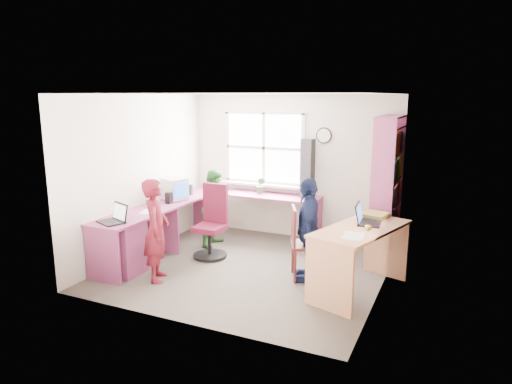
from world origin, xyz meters
TOP-DOWN VIEW (x-y plane):
  - room at (0.01, 0.10)m, footprint 3.64×3.44m
  - l_desk at (-1.31, -0.28)m, footprint 2.38×2.95m
  - right_desk at (1.56, -0.13)m, footprint 1.05×1.56m
  - bookshelf at (1.65, 1.19)m, footprint 0.30×1.02m
  - swivel_chair at (-0.73, 0.26)m, footprint 0.51×0.51m
  - wooden_chair at (0.78, -0.01)m, footprint 0.55×0.55m
  - crt_monitor at (-1.52, 0.47)m, footprint 0.43×0.41m
  - laptop_left at (-1.49, -0.96)m, footprint 0.44×0.41m
  - laptop_right at (1.57, 0.07)m, footprint 0.33×0.38m
  - speaker_a at (-1.46, 0.21)m, footprint 0.09×0.09m
  - speaker_b at (-1.51, 0.88)m, footprint 0.10×0.10m
  - cd_tower at (0.34, 1.51)m, footprint 0.21×0.19m
  - game_box at (1.62, 0.40)m, footprint 0.37×0.37m
  - paper_a at (-1.42, -0.34)m, footprint 0.27×0.33m
  - paper_b at (1.56, -0.52)m, footprint 0.26×0.35m
  - potted_plant at (-0.46, 1.45)m, footprint 0.16×0.14m
  - person_red at (-0.92, -0.84)m, footprint 0.51×0.59m
  - person_green at (-0.93, 0.76)m, footprint 0.49×0.62m
  - person_navy at (0.86, -0.01)m, footprint 0.56×0.86m

SIDE VIEW (x-z plane):
  - l_desk at x=-1.31m, z-range 0.08..0.83m
  - swivel_chair at x=-0.73m, z-range -0.08..1.01m
  - wooden_chair at x=0.78m, z-range 0.04..1.00m
  - right_desk at x=1.56m, z-range 0.19..1.01m
  - person_green at x=-0.93m, z-range 0.00..1.23m
  - person_red at x=-0.92m, z-range 0.00..1.35m
  - person_navy at x=0.86m, z-range 0.00..1.36m
  - paper_a at x=-1.42m, z-range 0.75..0.75m
  - laptop_left at x=-1.49m, z-range 0.69..0.93m
  - paper_b at x=1.56m, z-range 0.82..0.83m
  - speaker_a at x=-1.46m, z-range 0.75..0.92m
  - speaker_b at x=-1.51m, z-range 0.75..0.92m
  - game_box at x=1.62m, z-range 0.82..0.89m
  - laptop_right at x=1.57m, z-range 0.76..1.01m
  - potted_plant at x=-0.46m, z-range 0.75..1.03m
  - crt_monitor at x=-1.52m, z-range 0.75..1.10m
  - bookshelf at x=1.65m, z-range -0.05..2.05m
  - room at x=0.01m, z-range 0.00..2.44m
  - cd_tower at x=0.34m, z-range 0.75..1.70m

